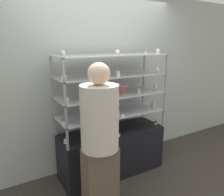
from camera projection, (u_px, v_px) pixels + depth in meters
ground_plane at (112, 172)px, 3.25m from camera, size 20.00×20.00×0.00m
back_wall at (98, 81)px, 3.27m from camera, size 8.00×0.05×2.60m
display_base at (112, 152)px, 3.17m from camera, size 1.49×0.51×0.66m
display_riser_lower at (112, 114)px, 3.03m from camera, size 1.49×0.51×0.26m
display_riser_middle at (112, 95)px, 2.96m from camera, size 1.49×0.51×0.26m
display_riser_upper at (112, 76)px, 2.90m from camera, size 1.49×0.51×0.26m
display_riser_top at (112, 56)px, 2.83m from camera, size 1.49×0.51×0.26m
layer_cake_centerpiece at (121, 88)px, 3.08m from camera, size 0.17×0.17×0.11m
sheet_cake_frosted at (91, 113)px, 2.91m from camera, size 0.23×0.16×0.06m
cupcake_0 at (66, 141)px, 2.69m from camera, size 0.05×0.05×0.06m
cupcake_1 at (117, 131)px, 3.00m from camera, size 0.05×0.05×0.06m
cupcake_2 at (156, 122)px, 3.31m from camera, size 0.05×0.05×0.06m
price_tag_0 at (119, 136)px, 2.87m from camera, size 0.04×0.00×0.04m
cupcake_3 at (65, 121)px, 2.61m from camera, size 0.05×0.05×0.07m
cupcake_4 at (118, 113)px, 2.90m from camera, size 0.05×0.05×0.07m
cupcake_5 at (153, 104)px, 3.32m from camera, size 0.05×0.05×0.07m
price_tag_1 at (123, 116)px, 2.83m from camera, size 0.04×0.00×0.04m
cupcake_6 at (67, 100)px, 2.51m from camera, size 0.06×0.06×0.07m
cupcake_7 at (91, 95)px, 2.75m from camera, size 0.06×0.06×0.07m
cupcake_8 at (117, 94)px, 2.84m from camera, size 0.06×0.06×0.07m
cupcake_9 at (138, 91)px, 3.03m from camera, size 0.06×0.06×0.07m
cupcake_10 at (155, 88)px, 3.23m from camera, size 0.06×0.06×0.07m
price_tag_2 at (94, 100)px, 2.57m from camera, size 0.04×0.00×0.04m
cupcake_11 at (64, 77)px, 2.46m from camera, size 0.06×0.06×0.07m
cupcake_12 at (118, 73)px, 2.79m from camera, size 0.06×0.06×0.07m
cupcake_13 at (157, 70)px, 3.11m from camera, size 0.06×0.06×0.07m
price_tag_3 at (119, 76)px, 2.67m from camera, size 0.04×0.00×0.04m
cupcake_14 at (63, 54)px, 2.38m from camera, size 0.05×0.05×0.07m
cupcake_15 at (118, 52)px, 2.72m from camera, size 0.05×0.05×0.07m
cupcake_16 at (158, 51)px, 3.06m from camera, size 0.05×0.05×0.07m
price_tag_4 at (146, 53)px, 2.81m from camera, size 0.04×0.00×0.04m
customer_figure at (100, 138)px, 2.27m from camera, size 0.39×0.39×1.68m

